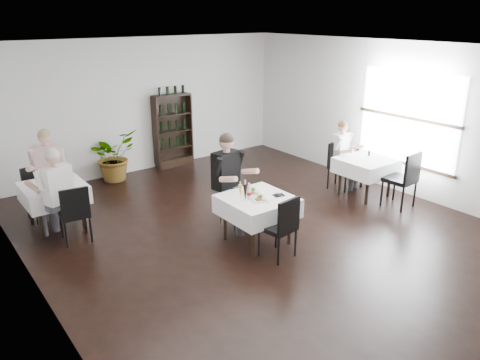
# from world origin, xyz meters

# --- Properties ---
(room_shell) EXTENTS (9.00, 9.00, 9.00)m
(room_shell) POSITION_xyz_m (0.00, 0.00, 1.50)
(room_shell) COLOR black
(room_shell) RESTS_ON ground
(window_right) EXTENTS (0.06, 2.30, 1.85)m
(window_right) POSITION_xyz_m (3.48, 0.00, 1.50)
(window_right) COLOR white
(window_right) RESTS_ON room_shell
(wine_shelf) EXTENTS (0.90, 0.28, 1.75)m
(wine_shelf) POSITION_xyz_m (0.60, 4.31, 0.85)
(wine_shelf) COLOR black
(wine_shelf) RESTS_ON ground
(main_table) EXTENTS (1.03, 1.03, 0.77)m
(main_table) POSITION_xyz_m (-0.30, 0.00, 0.62)
(main_table) COLOR black
(main_table) RESTS_ON ground
(left_table) EXTENTS (0.98, 0.98, 0.77)m
(left_table) POSITION_xyz_m (-2.70, 2.50, 0.62)
(left_table) COLOR black
(left_table) RESTS_ON ground
(right_table) EXTENTS (0.98, 0.98, 0.77)m
(right_table) POSITION_xyz_m (2.70, 0.30, 0.62)
(right_table) COLOR black
(right_table) RESTS_ON ground
(potted_tree) EXTENTS (1.26, 1.19, 1.10)m
(potted_tree) POSITION_xyz_m (-0.95, 4.20, 0.55)
(potted_tree) COLOR #2C571E
(potted_tree) RESTS_ON ground
(main_chair_far) EXTENTS (0.46, 0.46, 0.91)m
(main_chair_far) POSITION_xyz_m (-0.18, 0.84, 0.52)
(main_chair_far) COLOR black
(main_chair_far) RESTS_ON ground
(main_chair_near) EXTENTS (0.50, 0.51, 0.98)m
(main_chair_near) POSITION_xyz_m (-0.34, -0.64, 0.56)
(main_chair_near) COLOR black
(main_chair_near) RESTS_ON ground
(left_chair_far) EXTENTS (0.49, 0.49, 0.94)m
(left_chair_far) POSITION_xyz_m (-2.82, 3.08, 0.54)
(left_chair_far) COLOR black
(left_chair_far) RESTS_ON ground
(left_chair_near) EXTENTS (0.49, 0.49, 0.96)m
(left_chair_near) POSITION_xyz_m (-2.62, 1.70, 0.55)
(left_chair_near) COLOR black
(left_chair_near) RESTS_ON ground
(right_chair_far) EXTENTS (0.56, 0.56, 0.97)m
(right_chair_far) POSITION_xyz_m (2.61, 0.95, 0.56)
(right_chair_far) COLOR black
(right_chair_far) RESTS_ON ground
(right_chair_near) EXTENTS (0.54, 0.54, 1.10)m
(right_chair_near) POSITION_xyz_m (2.78, -0.54, 0.63)
(right_chair_near) COLOR black
(right_chair_near) RESTS_ON ground
(diner_main) EXTENTS (0.68, 0.71, 1.66)m
(diner_main) POSITION_xyz_m (-0.33, 0.69, 0.96)
(diner_main) COLOR #3E3E46
(diner_main) RESTS_ON ground
(diner_left_far) EXTENTS (0.71, 0.74, 1.58)m
(diner_left_far) POSITION_xyz_m (-2.59, 3.09, 0.92)
(diner_left_far) COLOR #3E3E46
(diner_left_far) RESTS_ON ground
(diner_left_near) EXTENTS (0.65, 0.70, 1.55)m
(diner_left_near) POSITION_xyz_m (-2.80, 2.01, 0.90)
(diner_left_near) COLOR #3E3E46
(diner_left_near) RESTS_ON ground
(diner_right_far) EXTENTS (0.58, 0.61, 1.41)m
(diner_right_far) POSITION_xyz_m (2.75, 0.93, 0.82)
(diner_right_far) COLOR #3E3E46
(diner_right_far) RESTS_ON ground
(plate_far) EXTENTS (0.35, 0.35, 0.09)m
(plate_far) POSITION_xyz_m (-0.28, 0.16, 0.79)
(plate_far) COLOR white
(plate_far) RESTS_ON main_table
(plate_near) EXTENTS (0.31, 0.31, 0.08)m
(plate_near) POSITION_xyz_m (-0.34, -0.12, 0.79)
(plate_near) COLOR white
(plate_near) RESTS_ON main_table
(pilsner_dark) EXTENTS (0.08, 0.08, 0.34)m
(pilsner_dark) POSITION_xyz_m (-0.53, 0.01, 0.91)
(pilsner_dark) COLOR black
(pilsner_dark) RESTS_ON main_table
(pilsner_lager) EXTENTS (0.06, 0.06, 0.27)m
(pilsner_lager) POSITION_xyz_m (-0.53, 0.14, 0.88)
(pilsner_lager) COLOR gold
(pilsner_lager) RESTS_ON main_table
(coke_bottle) EXTENTS (0.07, 0.07, 0.27)m
(coke_bottle) POSITION_xyz_m (-0.45, 0.02, 0.88)
(coke_bottle) COLOR silver
(coke_bottle) RESTS_ON main_table
(napkin_cutlery) EXTENTS (0.20, 0.19, 0.02)m
(napkin_cutlery) POSITION_xyz_m (0.02, -0.14, 0.78)
(napkin_cutlery) COLOR black
(napkin_cutlery) RESTS_ON main_table
(pepper_mill) EXTENTS (0.05, 0.05, 0.11)m
(pepper_mill) POSITION_xyz_m (2.92, 0.42, 0.83)
(pepper_mill) COLOR black
(pepper_mill) RESTS_ON right_table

